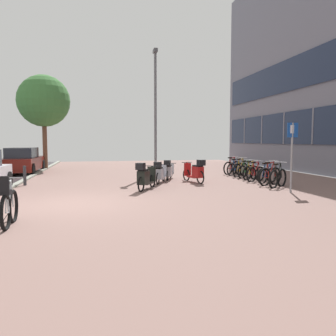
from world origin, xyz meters
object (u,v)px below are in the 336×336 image
at_px(bicycle_rack_01, 270,176).
at_px(bicycle_rack_04, 251,172).
at_px(bicycle_rack_02, 267,175).
at_px(street_tree, 44,101).
at_px(bicycle_rack_08, 232,168).
at_px(scooter_extra, 160,173).
at_px(scooter_far, 145,177).
at_px(bicycle_rack_00, 278,178).
at_px(bicycle_rack_05, 246,171).
at_px(bicycle_rack_06, 241,170).
at_px(parking_sign, 292,149).
at_px(bicycle_foreground, 7,207).
at_px(bicycle_rack_03, 256,174).
at_px(bollard_far, 25,176).
at_px(scooter_near, 169,171).
at_px(scooter_mid, 195,172).
at_px(bicycle_rack_07, 236,169).
at_px(lamp_post, 155,106).
at_px(parked_car_far, 23,161).

distance_m(bicycle_rack_01, bicycle_rack_04, 1.92).
distance_m(bicycle_rack_02, street_tree, 14.37).
height_order(bicycle_rack_08, scooter_extra, bicycle_rack_08).
xyz_separation_m(scooter_far, street_tree, (-4.94, 10.18, 3.78)).
xyz_separation_m(bicycle_rack_04, scooter_far, (-5.23, -2.24, 0.14)).
xyz_separation_m(bicycle_rack_00, bicycle_rack_05, (0.16, 3.20, -0.03)).
height_order(bicycle_rack_06, parking_sign, parking_sign).
bearing_deg(parking_sign, bicycle_rack_06, 85.50).
distance_m(bicycle_foreground, bicycle_rack_03, 10.66).
distance_m(bicycle_rack_00, street_tree, 15.06).
distance_m(bicycle_rack_02, parking_sign, 2.85).
relative_size(parking_sign, bollard_far, 3.05).
xyz_separation_m(scooter_near, bollard_far, (-6.08, -0.69, -0.03)).
relative_size(scooter_mid, scooter_far, 1.10).
height_order(bicycle_rack_02, bicycle_rack_07, bicycle_rack_02).
bearing_deg(bicycle_rack_02, bicycle_rack_05, 92.31).
height_order(bicycle_rack_04, lamp_post, lamp_post).
bearing_deg(bicycle_rack_01, bicycle_rack_03, 89.96).
bearing_deg(bicycle_rack_04, bollard_far, 179.82).
relative_size(bicycle_rack_03, bicycle_rack_07, 0.96).
bearing_deg(bicycle_rack_01, parked_car_far, 145.11).
distance_m(scooter_mid, parked_car_far, 10.33).
distance_m(parking_sign, lamp_post, 8.49).
bearing_deg(scooter_mid, bicycle_rack_02, -15.11).
relative_size(bicycle_rack_06, bollard_far, 1.49).
height_order(bicycle_rack_07, scooter_extra, scooter_extra).
height_order(bicycle_rack_02, bollard_far, bicycle_rack_02).
height_order(bicycle_foreground, scooter_near, bicycle_foreground).
height_order(scooter_extra, street_tree, street_tree).
height_order(bicycle_foreground, bicycle_rack_04, bicycle_foreground).
xyz_separation_m(bicycle_rack_06, bicycle_rack_08, (0.08, 1.28, 0.00)).
xyz_separation_m(bicycle_rack_06, parked_car_far, (-11.11, 4.45, 0.31)).
bearing_deg(bicycle_rack_03, lamp_post, 131.81).
distance_m(scooter_near, street_tree, 10.40).
bearing_deg(bicycle_rack_06, street_tree, 146.95).
bearing_deg(bicycle_rack_05, bicycle_rack_07, 88.16).
bearing_deg(scooter_mid, bicycle_rack_04, 9.92).
relative_size(bicycle_rack_06, scooter_near, 0.70).
relative_size(bicycle_rack_00, scooter_extra, 0.77).
height_order(bicycle_rack_03, bicycle_rack_04, bicycle_rack_03).
bearing_deg(scooter_far, street_tree, 115.86).
bearing_deg(bicycle_rack_01, bicycle_rack_04, 87.76).
bearing_deg(bicycle_rack_08, street_tree, 152.47).
height_order(bicycle_rack_02, scooter_far, scooter_far).
bearing_deg(lamp_post, parking_sign, -64.66).
bearing_deg(parking_sign, bicycle_rack_08, 85.67).
bearing_deg(bicycle_rack_00, lamp_post, 121.37).
bearing_deg(parking_sign, scooter_mid, 126.32).
bearing_deg(parking_sign, bicycle_rack_02, 79.62).
distance_m(bicycle_rack_03, lamp_post, 6.56).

